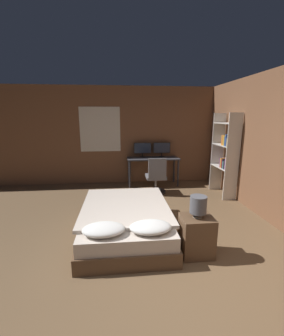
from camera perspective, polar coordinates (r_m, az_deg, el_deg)
name	(u,v)px	position (r m, az deg, el deg)	size (l,w,h in m)	color
ground_plane	(171,297)	(2.79, 7.27, -29.72)	(20.00, 20.00, 0.00)	brown
wall_back	(136,136)	(6.44, -1.41, 8.20)	(12.00, 0.08, 2.70)	brown
wall_side_right	(281,149)	(4.45, 31.82, 4.08)	(0.06, 12.00, 2.70)	brown
bed	(126,221)	(3.75, -4.13, -13.19)	(1.40, 1.97, 0.55)	brown
nightstand	(196,236)	(3.32, 13.64, -16.40)	(0.43, 0.38, 0.56)	brown
bedside_lamp	(198,205)	(3.13, 14.09, -9.04)	(0.22, 0.22, 0.30)	gray
desk	(153,162)	(6.24, 2.81, 1.64)	(1.42, 0.56, 0.77)	#38383D
monitor_left	(143,149)	(6.32, 0.13, 4.91)	(0.48, 0.16, 0.40)	black
monitor_right	(162,148)	(6.40, 5.04, 4.96)	(0.48, 0.16, 0.40)	black
keyboard	(154,159)	(6.04, 3.07, 2.38)	(0.36, 0.13, 0.02)	black
computer_mouse	(164,158)	(6.09, 5.57, 2.50)	(0.07, 0.05, 0.04)	black
office_chair	(156,179)	(5.60, 3.60, -2.82)	(0.52, 0.52, 0.92)	black
bookshelf	(226,152)	(5.64, 20.64, 3.86)	(0.31, 0.81, 1.97)	beige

